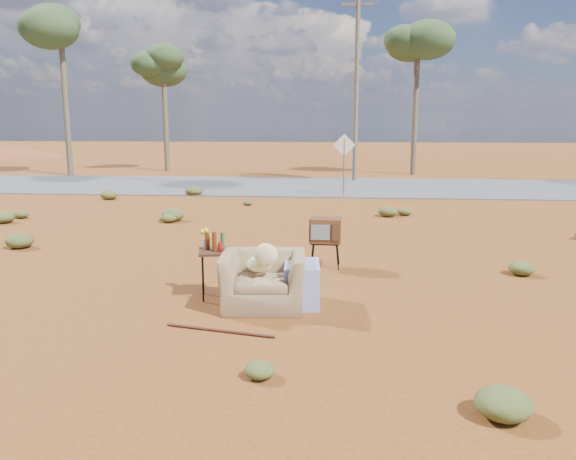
{
  "coord_description": "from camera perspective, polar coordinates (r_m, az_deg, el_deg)",
  "views": [
    {
      "loc": [
        1.41,
        -7.78,
        2.54
      ],
      "look_at": [
        0.55,
        1.32,
        0.8
      ],
      "focal_mm": 35.0,
      "sensor_mm": 36.0,
      "label": 1
    }
  ],
  "objects": [
    {
      "name": "utility_pole_center",
      "position": [
        25.34,
        6.96,
        14.34
      ],
      "size": [
        1.4,
        0.2,
        8.0
      ],
      "color": "brown",
      "rests_on": "ground"
    },
    {
      "name": "tv_unit",
      "position": [
        10.0,
        3.82,
        -0.09
      ],
      "size": [
        0.56,
        0.46,
        0.89
      ],
      "rotation": [
        0.0,
        0.0,
        -0.03
      ],
      "color": "black",
      "rests_on": "ground"
    },
    {
      "name": "eucalyptus_left",
      "position": [
        30.27,
        -22.12,
        18.34
      ],
      "size": [
        3.2,
        3.2,
        8.1
      ],
      "color": "brown",
      "rests_on": "ground"
    },
    {
      "name": "side_table",
      "position": [
        8.3,
        -7.57,
        -1.85
      ],
      "size": [
        0.6,
        0.6,
        1.01
      ],
      "rotation": [
        0.0,
        0.0,
        0.23
      ],
      "color": "#342113",
      "rests_on": "ground"
    },
    {
      "name": "eucalyptus_near_left",
      "position": [
        31.37,
        -12.55,
        15.86
      ],
      "size": [
        3.2,
        3.2,
        6.6
      ],
      "color": "brown",
      "rests_on": "ground"
    },
    {
      "name": "road_sign",
      "position": [
        19.81,
        5.72,
        7.72
      ],
      "size": [
        0.78,
        0.06,
        2.19
      ],
      "color": "brown",
      "rests_on": "ground"
    },
    {
      "name": "scrub_patch",
      "position": [
        12.63,
        -4.88,
        -0.22
      ],
      "size": [
        17.49,
        8.07,
        0.33
      ],
      "color": "#515927",
      "rests_on": "ground"
    },
    {
      "name": "rusty_bar",
      "position": [
        7.1,
        -6.98,
        -10.11
      ],
      "size": [
        1.42,
        0.33,
        0.04
      ],
      "primitive_type": "cylinder",
      "rotation": [
        0.0,
        1.57,
        -0.21
      ],
      "color": "#501F15",
      "rests_on": "ground"
    },
    {
      "name": "armchair",
      "position": [
        7.89,
        -1.79,
        -4.39
      ],
      "size": [
        1.42,
        0.97,
        1.02
      ],
      "rotation": [
        0.0,
        0.0,
        0.08
      ],
      "color": "olive",
      "rests_on": "ground"
    },
    {
      "name": "highway",
      "position": [
        22.97,
        1.87,
        4.48
      ],
      "size": [
        140.0,
        7.0,
        0.04
      ],
      "primitive_type": "cube",
      "color": "#565659",
      "rests_on": "ground"
    },
    {
      "name": "eucalyptus_center",
      "position": [
        29.27,
        13.08,
        18.15
      ],
      "size": [
        3.2,
        3.2,
        7.6
      ],
      "color": "brown",
      "rests_on": "ground"
    },
    {
      "name": "ground",
      "position": [
        8.31,
        -4.66,
        -7.07
      ],
      "size": [
        140.0,
        140.0,
        0.0
      ],
      "primitive_type": "plane",
      "color": "brown",
      "rests_on": "ground"
    }
  ]
}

